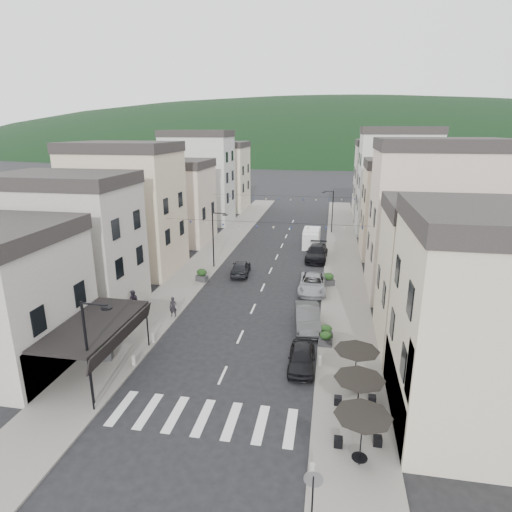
{
  "coord_description": "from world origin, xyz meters",
  "views": [
    {
      "loc": [
        5.95,
        -15.87,
        14.26
      ],
      "look_at": [
        -0.37,
        19.48,
        3.5
      ],
      "focal_mm": 30.0,
      "sensor_mm": 36.0,
      "label": 1
    }
  ],
  "objects_px": {
    "parked_car_a": "(302,358)",
    "delivery_van": "(312,237)",
    "parked_car_e": "(241,268)",
    "pedestrian_b": "(134,302)",
    "parked_car_b": "(307,318)",
    "parked_car_c": "(313,284)",
    "pedestrian_a": "(173,307)",
    "parked_car_d": "(317,253)"
  },
  "relations": [
    {
      "from": "parked_car_e",
      "to": "pedestrian_b",
      "type": "relative_size",
      "value": 2.4
    },
    {
      "from": "parked_car_b",
      "to": "parked_car_e",
      "type": "height_order",
      "value": "parked_car_b"
    },
    {
      "from": "pedestrian_a",
      "to": "parked_car_b",
      "type": "bearing_deg",
      "value": -5.85
    },
    {
      "from": "parked_car_c",
      "to": "pedestrian_a",
      "type": "relative_size",
      "value": 3.35
    },
    {
      "from": "parked_car_a",
      "to": "parked_car_b",
      "type": "bearing_deg",
      "value": 88.37
    },
    {
      "from": "parked_car_a",
      "to": "delivery_van",
      "type": "bearing_deg",
      "value": 90.23
    },
    {
      "from": "pedestrian_a",
      "to": "parked_car_d",
      "type": "bearing_deg",
      "value": 52.79
    },
    {
      "from": "parked_car_c",
      "to": "pedestrian_b",
      "type": "relative_size",
      "value": 2.95
    },
    {
      "from": "parked_car_c",
      "to": "delivery_van",
      "type": "height_order",
      "value": "delivery_van"
    },
    {
      "from": "parked_car_b",
      "to": "delivery_van",
      "type": "distance_m",
      "value": 23.14
    },
    {
      "from": "parked_car_b",
      "to": "pedestrian_b",
      "type": "bearing_deg",
      "value": 172.97
    },
    {
      "from": "parked_car_c",
      "to": "pedestrian_b",
      "type": "xyz_separation_m",
      "value": [
        -13.8,
        -7.41,
        0.28
      ]
    },
    {
      "from": "parked_car_a",
      "to": "delivery_van",
      "type": "distance_m",
      "value": 28.76
    },
    {
      "from": "pedestrian_a",
      "to": "parked_car_e",
      "type": "bearing_deg",
      "value": 68.21
    },
    {
      "from": "parked_car_c",
      "to": "parked_car_d",
      "type": "bearing_deg",
      "value": 89.49
    },
    {
      "from": "parked_car_a",
      "to": "pedestrian_a",
      "type": "xyz_separation_m",
      "value": [
        -10.4,
        5.49,
        0.24
      ]
    },
    {
      "from": "parked_car_a",
      "to": "pedestrian_b",
      "type": "height_order",
      "value": "pedestrian_b"
    },
    {
      "from": "parked_car_a",
      "to": "pedestrian_b",
      "type": "bearing_deg",
      "value": 155.84
    },
    {
      "from": "parked_car_e",
      "to": "parked_car_b",
      "type": "bearing_deg",
      "value": 119.16
    },
    {
      "from": "pedestrian_b",
      "to": "pedestrian_a",
      "type": "bearing_deg",
      "value": 20.29
    },
    {
      "from": "parked_car_a",
      "to": "delivery_van",
      "type": "height_order",
      "value": "delivery_van"
    },
    {
      "from": "parked_car_d",
      "to": "pedestrian_a",
      "type": "distance_m",
      "value": 20.36
    },
    {
      "from": "parked_car_d",
      "to": "pedestrian_b",
      "type": "height_order",
      "value": "pedestrian_b"
    },
    {
      "from": "parked_car_b",
      "to": "parked_car_d",
      "type": "distance_m",
      "value": 17.39
    },
    {
      "from": "delivery_van",
      "to": "pedestrian_a",
      "type": "bearing_deg",
      "value": -111.17
    },
    {
      "from": "parked_car_e",
      "to": "delivery_van",
      "type": "xyz_separation_m",
      "value": [
        6.47,
        12.2,
        0.41
      ]
    },
    {
      "from": "parked_car_b",
      "to": "delivery_van",
      "type": "height_order",
      "value": "delivery_van"
    },
    {
      "from": "pedestrian_a",
      "to": "pedestrian_b",
      "type": "distance_m",
      "value": 3.41
    },
    {
      "from": "pedestrian_a",
      "to": "delivery_van",
      "type": "bearing_deg",
      "value": 61.25
    },
    {
      "from": "parked_car_a",
      "to": "pedestrian_b",
      "type": "relative_size",
      "value": 2.21
    },
    {
      "from": "parked_car_c",
      "to": "parked_car_e",
      "type": "relative_size",
      "value": 1.23
    },
    {
      "from": "parked_car_b",
      "to": "pedestrian_b",
      "type": "xyz_separation_m",
      "value": [
        -13.8,
        0.1,
        0.22
      ]
    },
    {
      "from": "parked_car_e",
      "to": "pedestrian_b",
      "type": "distance_m",
      "value": 12.57
    },
    {
      "from": "parked_car_b",
      "to": "parked_car_e",
      "type": "xyz_separation_m",
      "value": [
        -7.4,
        10.91,
        -0.07
      ]
    },
    {
      "from": "parked_car_a",
      "to": "pedestrian_a",
      "type": "height_order",
      "value": "pedestrian_a"
    },
    {
      "from": "parked_car_c",
      "to": "parked_car_e",
      "type": "bearing_deg",
      "value": 154.6
    },
    {
      "from": "parked_car_b",
      "to": "pedestrian_a",
      "type": "xyz_separation_m",
      "value": [
        -10.4,
        -0.14,
        0.11
      ]
    },
    {
      "from": "delivery_van",
      "to": "parked_car_b",
      "type": "bearing_deg",
      "value": -86.71
    },
    {
      "from": "parked_car_a",
      "to": "parked_car_d",
      "type": "height_order",
      "value": "parked_car_d"
    },
    {
      "from": "parked_car_d",
      "to": "delivery_van",
      "type": "distance_m",
      "value": 5.81
    },
    {
      "from": "parked_car_b",
      "to": "parked_car_c",
      "type": "relative_size",
      "value": 0.92
    },
    {
      "from": "pedestrian_b",
      "to": "parked_car_b",
      "type": "bearing_deg",
      "value": 23.88
    }
  ]
}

